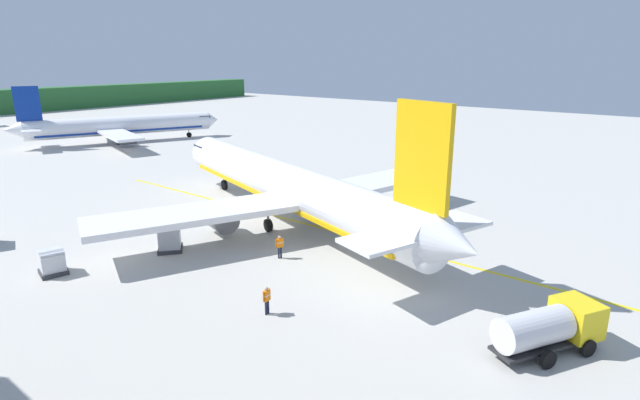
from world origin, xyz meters
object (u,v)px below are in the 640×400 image
(airliner_foreground, at_px, (288,187))
(crew_marshaller, at_px, (267,298))
(service_truck_fuel, at_px, (549,326))
(cargo_container_far, at_px, (170,238))
(cargo_container_near, at_px, (385,209))
(crew_loader_left, at_px, (280,245))
(airliner_mid_apron, at_px, (120,126))
(cargo_container_mid, at_px, (52,262))

(airliner_foreground, xyz_separation_m, crew_marshaller, (-13.15, -10.10, -2.37))
(service_truck_fuel, xyz_separation_m, cargo_container_far, (-3.56, 26.49, -0.39))
(airliner_foreground, xyz_separation_m, cargo_container_near, (6.46, -6.06, -2.46))
(crew_loader_left, bearing_deg, cargo_container_far, 118.67)
(airliner_mid_apron, xyz_separation_m, service_truck_fuel, (-21.83, -76.32, -1.44))
(cargo_container_near, xyz_separation_m, cargo_container_far, (-17.10, 8.71, 0.08))
(service_truck_fuel, relative_size, cargo_container_far, 2.39)
(service_truck_fuel, bearing_deg, crew_marshaller, 113.82)
(cargo_container_mid, bearing_deg, cargo_container_near, -24.69)
(airliner_foreground, xyz_separation_m, crew_loader_left, (-6.49, -4.92, -2.35))
(airliner_foreground, xyz_separation_m, airliner_mid_apron, (14.75, 52.49, -0.55))
(crew_marshaller, bearing_deg, airliner_mid_apron, 65.98)
(airliner_foreground, distance_m, crew_marshaller, 16.75)
(airliner_mid_apron, height_order, cargo_container_far, airliner_mid_apron)
(cargo_container_mid, bearing_deg, service_truck_fuel, -69.02)
(airliner_mid_apron, bearing_deg, cargo_container_near, -98.06)
(cargo_container_mid, height_order, crew_marshaller, cargo_container_mid)
(cargo_container_near, relative_size, crew_loader_left, 1.20)
(crew_marshaller, height_order, crew_loader_left, crew_loader_left)
(airliner_foreground, height_order, cargo_container_mid, airliner_foreground)
(cargo_container_mid, xyz_separation_m, crew_loader_left, (11.76, -10.23, 0.18))
(airliner_mid_apron, height_order, crew_loader_left, airliner_mid_apron)
(cargo_container_mid, relative_size, cargo_container_far, 0.81)
(crew_marshaller, bearing_deg, service_truck_fuel, -66.18)
(cargo_container_near, height_order, cargo_container_mid, cargo_container_near)
(cargo_container_far, relative_size, crew_marshaller, 1.46)
(airliner_mid_apron, distance_m, crew_marshaller, 68.54)
(airliner_foreground, height_order, service_truck_fuel, airliner_foreground)
(airliner_mid_apron, distance_m, service_truck_fuel, 79.39)
(crew_marshaller, bearing_deg, cargo_container_far, 78.88)
(cargo_container_mid, distance_m, crew_loader_left, 15.59)
(airliner_foreground, height_order, crew_loader_left, airliner_foreground)
(airliner_mid_apron, height_order, service_truck_fuel, airliner_mid_apron)
(service_truck_fuel, distance_m, crew_loader_left, 18.93)
(airliner_mid_apron, distance_m, cargo_container_near, 59.16)
(service_truck_fuel, height_order, crew_marshaller, service_truck_fuel)
(airliner_foreground, distance_m, cargo_container_mid, 19.18)
(airliner_mid_apron, relative_size, cargo_container_near, 15.74)
(service_truck_fuel, bearing_deg, crew_loader_left, 88.21)
(airliner_foreground, xyz_separation_m, service_truck_fuel, (-7.08, -23.83, -2.00))
(crew_marshaller, bearing_deg, airliner_foreground, 37.53)
(service_truck_fuel, height_order, cargo_container_far, service_truck_fuel)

